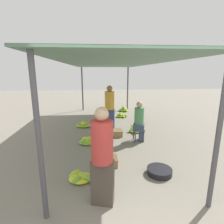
# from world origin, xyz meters

# --- Properties ---
(canopy_post_front_left) EXTENTS (0.08, 0.08, 2.47)m
(canopy_post_front_left) POSITION_xyz_m (-1.32, 0.30, 1.23)
(canopy_post_front_left) COLOR #4C4C51
(canopy_post_front_left) RESTS_ON ground
(canopy_post_front_right) EXTENTS (0.08, 0.08, 2.47)m
(canopy_post_front_right) POSITION_xyz_m (1.32, 0.30, 1.23)
(canopy_post_front_right) COLOR #4C4C51
(canopy_post_front_right) RESTS_ON ground
(canopy_post_back_left) EXTENTS (0.08, 0.08, 2.47)m
(canopy_post_back_left) POSITION_xyz_m (-1.32, 8.14, 1.23)
(canopy_post_back_left) COLOR #4C4C51
(canopy_post_back_left) RESTS_ON ground
(canopy_post_back_right) EXTENTS (0.08, 0.08, 2.47)m
(canopy_post_back_right) POSITION_xyz_m (1.32, 8.14, 1.23)
(canopy_post_back_right) COLOR #4C4C51
(canopy_post_back_right) RESTS_ON ground
(canopy_tarp) EXTENTS (3.04, 8.24, 0.04)m
(canopy_tarp) POSITION_xyz_m (0.00, 4.22, 2.49)
(canopy_tarp) COLOR #567A60
(canopy_tarp) RESTS_ON canopy_post_front_left
(vendor_foreground) EXTENTS (0.43, 0.43, 1.68)m
(vendor_foreground) POSITION_xyz_m (-0.44, 0.54, 0.87)
(vendor_foreground) COLOR #4C4238
(vendor_foreground) RESTS_ON ground
(stool) EXTENTS (0.34, 0.34, 0.40)m
(stool) POSITION_xyz_m (0.82, 3.21, 0.32)
(stool) COLOR #4C4C4C
(stool) RESTS_ON ground
(vendor_seated) EXTENTS (0.43, 0.43, 1.30)m
(vendor_seated) POSITION_xyz_m (0.84, 3.21, 0.68)
(vendor_seated) COLOR #384766
(vendor_seated) RESTS_ON ground
(basin_black) EXTENTS (0.55, 0.55, 0.13)m
(basin_black) POSITION_xyz_m (0.83, 1.29, 0.06)
(basin_black) COLOR black
(basin_black) RESTS_ON ground
(banana_pile_left_0) EXTENTS (0.59, 0.53, 0.17)m
(banana_pile_left_0) POSITION_xyz_m (-0.88, 1.21, 0.07)
(banana_pile_left_0) COLOR #B0CB2D
(banana_pile_left_0) RESTS_ON ground
(banana_pile_left_1) EXTENTS (0.64, 0.48, 0.23)m
(banana_pile_left_1) POSITION_xyz_m (-1.08, 4.86, 0.09)
(banana_pile_left_1) COLOR #82B835
(banana_pile_left_1) RESTS_ON ground
(banana_pile_left_2) EXTENTS (0.54, 0.56, 0.21)m
(banana_pile_left_2) POSITION_xyz_m (-0.83, 3.14, 0.08)
(banana_pile_left_2) COLOR #88BB34
(banana_pile_left_2) RESTS_ON ground
(banana_pile_right_0) EXTENTS (0.47, 0.63, 0.27)m
(banana_pile_right_0) POSITION_xyz_m (0.90, 4.08, 0.09)
(banana_pile_right_0) COLOR #C0D12A
(banana_pile_right_0) RESTS_ON ground
(banana_pile_right_1) EXTENTS (0.58, 0.49, 0.23)m
(banana_pile_right_1) POSITION_xyz_m (0.70, 6.28, 0.09)
(banana_pile_right_1) COLOR #C9D528
(banana_pile_right_1) RESTS_ON ground
(banana_pile_right_2) EXTENTS (0.55, 0.59, 0.30)m
(banana_pile_right_2) POSITION_xyz_m (0.99, 7.60, 0.09)
(banana_pile_right_2) COLOR #CAD528
(banana_pile_right_2) RESTS_ON ground
(crate_near) EXTENTS (0.43, 0.43, 0.20)m
(crate_near) POSITION_xyz_m (0.15, 3.74, 0.10)
(crate_near) COLOR #9E7A4C
(crate_near) RESTS_ON ground
(crate_mid) EXTENTS (0.39, 0.39, 0.19)m
(crate_mid) POSITION_xyz_m (-0.24, 1.77, 0.10)
(crate_mid) COLOR olive
(crate_mid) RESTS_ON ground
(shopper_walking_mid) EXTENTS (0.44, 0.44, 1.70)m
(shopper_walking_mid) POSITION_xyz_m (-0.02, 4.50, 0.88)
(shopper_walking_mid) COLOR #384766
(shopper_walking_mid) RESTS_ON ground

